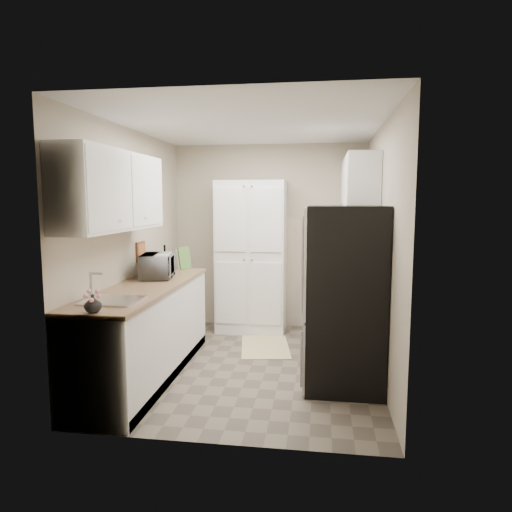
{
  "coord_description": "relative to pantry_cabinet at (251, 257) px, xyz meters",
  "views": [
    {
      "loc": [
        0.71,
        -4.63,
        1.75
      ],
      "look_at": [
        0.03,
        0.15,
        1.16
      ],
      "focal_mm": 32.0,
      "sensor_mm": 36.0,
      "label": 1
    }
  ],
  "objects": [
    {
      "name": "microwave",
      "position": [
        -0.82,
        -1.31,
        0.05
      ],
      "size": [
        0.4,
        0.52,
        0.26
      ],
      "primitive_type": "imported",
      "rotation": [
        0.0,
        0.0,
        1.76
      ],
      "color": "#AAAAAE",
      "rests_on": "countertop_left"
    },
    {
      "name": "fruit_basket",
      "position": [
        1.15,
        -0.03,
        0.18
      ],
      "size": [
        0.31,
        0.31,
        0.12
      ],
      "primitive_type": null,
      "rotation": [
        0.0,
        0.0,
        0.06
      ],
      "color": "#D56E02",
      "rests_on": "toaster_oven"
    },
    {
      "name": "kitchen_mat",
      "position": [
        0.27,
        -0.7,
        -0.99
      ],
      "size": [
        0.69,
        0.97,
        0.01
      ],
      "primitive_type": "cube",
      "rotation": [
        0.0,
        0.0,
        0.16
      ],
      "color": "beige",
      "rests_on": "ground"
    },
    {
      "name": "cutting_board",
      "position": [
        -0.73,
        -0.63,
        0.05
      ],
      "size": [
        0.09,
        0.21,
        0.27
      ],
      "primitive_type": "cube",
      "rotation": [
        0.0,
        0.0,
        -0.32
      ],
      "color": "#508138",
      "rests_on": "countertop_left"
    },
    {
      "name": "pantry_cabinet",
      "position": [
        0.0,
        0.0,
        0.0
      ],
      "size": [
        0.9,
        0.55,
        2.0
      ],
      "primitive_type": "cube",
      "color": "white",
      "rests_on": "ground"
    },
    {
      "name": "toaster_oven",
      "position": [
        1.16,
        -0.03,
        0.02
      ],
      "size": [
        0.35,
        0.4,
        0.2
      ],
      "primitive_type": "cube",
      "rotation": [
        0.0,
        0.0,
        -0.25
      ],
      "color": "#ABACB0",
      "rests_on": "countertop_right"
    },
    {
      "name": "countertop_left",
      "position": [
        -0.79,
        -1.75,
        -0.1
      ],
      "size": [
        0.63,
        2.33,
        0.04
      ],
      "primitive_type": "cube",
      "color": "#846647",
      "rests_on": "base_cabinet_left"
    },
    {
      "name": "electric_range",
      "position": [
        1.17,
        -0.93,
        -0.52
      ],
      "size": [
        0.71,
        0.78,
        1.13
      ],
      "color": "#B7B7BC",
      "rests_on": "ground"
    },
    {
      "name": "base_cabinet_right",
      "position": [
        1.19,
        -0.12,
        -0.56
      ],
      "size": [
        0.6,
        0.8,
        0.88
      ],
      "primitive_type": "cube",
      "color": "white",
      "rests_on": "ground"
    },
    {
      "name": "refrigerator",
      "position": [
        1.14,
        -1.73,
        -0.15
      ],
      "size": [
        0.7,
        0.72,
        1.7
      ],
      "primitive_type": "cube",
      "color": "#B7B7BC",
      "rests_on": "ground"
    },
    {
      "name": "base_cabinet_left",
      "position": [
        -0.79,
        -1.75,
        -0.56
      ],
      "size": [
        0.6,
        2.3,
        0.88
      ],
      "primitive_type": "cube",
      "color": "white",
      "rests_on": "ground"
    },
    {
      "name": "ground",
      "position": [
        0.2,
        -1.32,
        -1.0
      ],
      "size": [
        3.2,
        3.2,
        0.0
      ],
      "primitive_type": "plane",
      "color": "#665B4C",
      "rests_on": "ground"
    },
    {
      "name": "countertop_right",
      "position": [
        1.19,
        -0.12,
        -0.1
      ],
      "size": [
        0.63,
        0.83,
        0.04
      ],
      "primitive_type": "cube",
      "color": "#846647",
      "rests_on": "base_cabinet_right"
    },
    {
      "name": "room_shell",
      "position": [
        0.18,
        -1.32,
        0.63
      ],
      "size": [
        2.64,
        3.24,
        2.52
      ],
      "color": "beige",
      "rests_on": "ground"
    },
    {
      "name": "wine_bottle",
      "position": [
        -0.9,
        -0.85,
        0.06
      ],
      "size": [
        0.07,
        0.07,
        0.28
      ],
      "primitive_type": "cylinder",
      "color": "black",
      "rests_on": "countertop_left"
    },
    {
      "name": "flower_vase",
      "position": [
        -0.76,
        -2.83,
        -0.01
      ],
      "size": [
        0.14,
        0.14,
        0.13
      ],
      "primitive_type": "imported",
      "rotation": [
        0.0,
        0.0,
        -0.06
      ],
      "color": "white",
      "rests_on": "countertop_left"
    }
  ]
}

